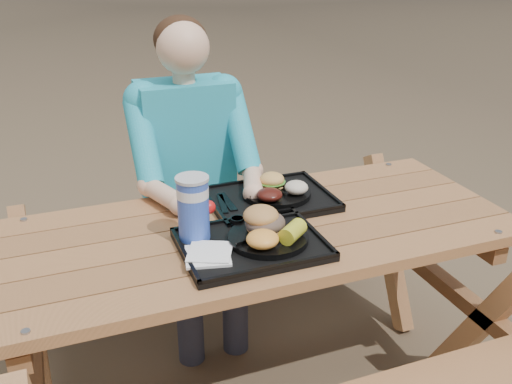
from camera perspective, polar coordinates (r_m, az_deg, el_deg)
name	(u,v)px	position (r m, az deg, el deg)	size (l,w,h in m)	color
picnic_table	(256,316)	(2.17, 0.00, -12.27)	(1.80, 1.49, 0.75)	#999999
tray_near	(252,245)	(1.83, -0.45, -5.35)	(0.45, 0.35, 0.02)	black
tray_far	(270,200)	(2.14, 1.41, -0.80)	(0.45, 0.35, 0.02)	black
plate_near	(268,238)	(1.84, 1.21, -4.58)	(0.26, 0.26, 0.02)	black
plate_far	(276,193)	(2.15, 2.06, -0.09)	(0.26, 0.26, 0.02)	black
napkin_stack	(208,255)	(1.75, -4.84, -6.28)	(0.14, 0.14, 0.02)	white
soda_cup	(193,210)	(1.82, -6.28, -1.75)	(0.10, 0.10, 0.20)	#173AAF
condiment_bbq	(237,222)	(1.93, -1.88, -2.98)	(0.05, 0.05, 0.03)	black
condiment_mustard	(253,219)	(1.94, -0.25, -2.77)	(0.05, 0.05, 0.03)	yellow
sandwich	(265,212)	(1.83, 0.93, -2.04)	(0.12, 0.12, 0.13)	#C58545
mac_cheese	(263,239)	(1.75, 0.66, -4.73)	(0.10, 0.10, 0.05)	#FFAD43
corn_cob	(293,232)	(1.80, 3.69, -3.99)	(0.09, 0.09, 0.06)	gold
cutlery_far	(227,202)	(2.10, -2.88, -0.98)	(0.03, 0.16, 0.01)	black
burger	(272,176)	(2.17, 1.61, 1.58)	(0.10, 0.10, 0.09)	#E5A551
baked_beans	(269,195)	(2.06, 1.36, -0.27)	(0.09, 0.09, 0.04)	#43120D
potato_salad	(296,187)	(2.12, 4.06, 0.46)	(0.09, 0.09, 0.05)	beige
diner	(190,193)	(2.51, -6.63, -0.14)	(0.48, 0.84, 1.28)	teal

